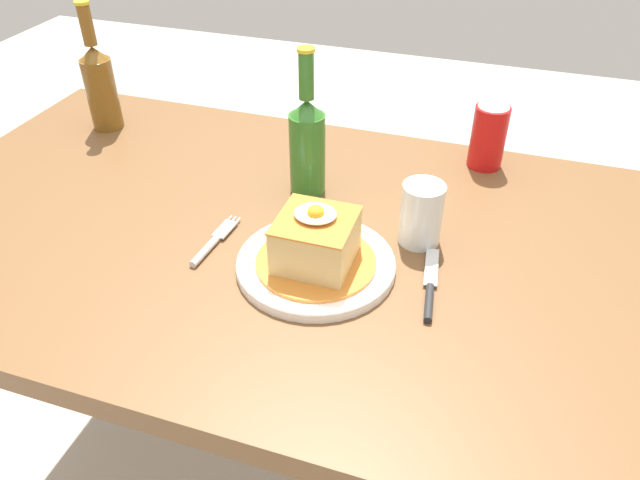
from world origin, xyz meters
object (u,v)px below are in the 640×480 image
(main_plate, at_px, (316,263))
(beer_bottle_green, at_px, (307,142))
(knife, at_px, (430,292))
(soda_can, at_px, (488,137))
(drinking_glass, at_px, (421,218))
(fork, at_px, (211,244))
(beer_bottle_amber, at_px, (100,83))

(main_plate, xyz_separation_m, beer_bottle_green, (-0.09, 0.21, 0.09))
(knife, height_order, soda_can, soda_can)
(soda_can, relative_size, drinking_glass, 1.18)
(drinking_glass, bearing_deg, beer_bottle_green, 158.19)
(main_plate, xyz_separation_m, fork, (-0.18, -0.00, -0.00))
(fork, relative_size, drinking_glass, 1.35)
(fork, distance_m, drinking_glass, 0.34)
(fork, bearing_deg, knife, -0.83)
(fork, relative_size, knife, 0.86)
(main_plate, bearing_deg, fork, -179.47)
(soda_can, bearing_deg, knife, -94.45)
(knife, distance_m, soda_can, 0.42)
(main_plate, xyz_separation_m, knife, (0.18, -0.01, -0.00))
(soda_can, distance_m, beer_bottle_green, 0.36)
(main_plate, bearing_deg, knife, -2.20)
(beer_bottle_amber, height_order, beer_bottle_green, same)
(fork, bearing_deg, beer_bottle_green, 66.86)
(knife, relative_size, soda_can, 1.34)
(fork, height_order, beer_bottle_green, beer_bottle_green)
(main_plate, bearing_deg, beer_bottle_amber, 151.26)
(soda_can, bearing_deg, beer_bottle_amber, -173.84)
(fork, bearing_deg, drinking_glass, 21.36)
(fork, xyz_separation_m, beer_bottle_amber, (-0.41, 0.32, 0.09))
(beer_bottle_green, bearing_deg, drinking_glass, -21.81)
(knife, xyz_separation_m, soda_can, (0.03, 0.41, 0.06))
(beer_bottle_green, bearing_deg, knife, -39.37)
(soda_can, distance_m, drinking_glass, 0.30)
(drinking_glass, bearing_deg, soda_can, 75.58)
(knife, bearing_deg, main_plate, 177.80)
(main_plate, relative_size, drinking_glass, 2.34)
(beer_bottle_amber, relative_size, beer_bottle_green, 1.00)
(main_plate, bearing_deg, beer_bottle_green, 112.42)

